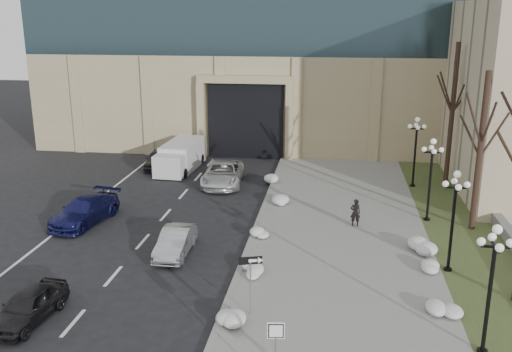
# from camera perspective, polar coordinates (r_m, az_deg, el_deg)

# --- Properties ---
(sidewalk) EXTENTS (9.00, 40.00, 0.12)m
(sidewalk) POSITION_cam_1_polar(r_m,az_deg,el_deg) (28.31, 8.41, -7.49)
(sidewalk) COLOR gray
(sidewalk) RESTS_ON ground
(curb) EXTENTS (0.30, 40.00, 0.14)m
(curb) POSITION_cam_1_polar(r_m,az_deg,el_deg) (28.58, -0.71, -7.05)
(curb) COLOR gray
(curb) RESTS_ON ground
(grass_strip) EXTENTS (4.00, 40.00, 0.10)m
(grass_strip) POSITION_cam_1_polar(r_m,az_deg,el_deg) (29.16, 21.40, -7.79)
(grass_strip) COLOR #3A4824
(grass_strip) RESTS_ON ground
(stone_wall) EXTENTS (0.50, 30.00, 0.70)m
(stone_wall) POSITION_cam_1_polar(r_m,az_deg,el_deg) (31.36, 24.23, -5.84)
(stone_wall) COLOR slate
(stone_wall) RESTS_ON ground
(car_a) EXTENTS (1.91, 3.90, 1.28)m
(car_a) POSITION_cam_1_polar(r_m,az_deg,el_deg) (23.66, -21.83, -11.94)
(car_a) COLOR black
(car_a) RESTS_ON ground
(car_b) EXTENTS (1.39, 3.85, 1.26)m
(car_b) POSITION_cam_1_polar(r_m,az_deg,el_deg) (27.92, -8.06, -6.54)
(car_b) COLOR #93979A
(car_b) RESTS_ON ground
(car_c) EXTENTS (2.91, 5.24, 1.43)m
(car_c) POSITION_cam_1_polar(r_m,az_deg,el_deg) (32.98, -16.77, -3.33)
(car_c) COLOR #16184F
(car_c) RESTS_ON ground
(car_d) EXTENTS (2.85, 5.62, 1.52)m
(car_d) POSITION_cam_1_polar(r_m,az_deg,el_deg) (38.67, -3.30, 0.26)
(car_d) COLOR silver
(car_d) RESTS_ON ground
(car_e) EXTENTS (1.87, 4.07, 1.35)m
(car_e) POSITION_cam_1_polar(r_m,az_deg,el_deg) (43.41, -9.74, 1.70)
(car_e) COLOR #2C2C31
(car_e) RESTS_ON ground
(pedestrian) EXTENTS (0.59, 0.42, 1.52)m
(pedestrian) POSITION_cam_1_polar(r_m,az_deg,el_deg) (31.29, 9.91, -3.61)
(pedestrian) COLOR black
(pedestrian) RESTS_ON sidewalk
(box_truck) EXTENTS (2.48, 6.32, 1.97)m
(box_truck) POSITION_cam_1_polar(r_m,az_deg,el_deg) (42.64, -7.56, 1.92)
(box_truck) COLOR silver
(box_truck) RESTS_ON ground
(one_way_sign) EXTENTS (0.94, 0.38, 2.52)m
(one_way_sign) POSITION_cam_1_polar(r_m,az_deg,el_deg) (21.64, -0.14, -9.13)
(one_way_sign) COLOR slate
(one_way_sign) RESTS_ON ground
(keep_sign) EXTENTS (0.53, 0.11, 2.46)m
(keep_sign) POSITION_cam_1_polar(r_m,az_deg,el_deg) (17.75, 2.00, -16.27)
(keep_sign) COLOR slate
(keep_sign) RESTS_ON ground
(snow_clump_c) EXTENTS (1.10, 1.60, 0.36)m
(snow_clump_c) POSITION_cam_1_polar(r_m,az_deg,el_deg) (21.90, -2.25, -14.09)
(snow_clump_c) COLOR silver
(snow_clump_c) RESTS_ON sidewalk
(snow_clump_d) EXTENTS (1.10, 1.60, 0.36)m
(snow_clump_d) POSITION_cam_1_polar(r_m,az_deg,el_deg) (25.64, -0.60, -9.31)
(snow_clump_d) COLOR silver
(snow_clump_d) RESTS_ON sidewalk
(snow_clump_e) EXTENTS (1.10, 1.60, 0.36)m
(snow_clump_e) POSITION_cam_1_polar(r_m,az_deg,el_deg) (29.75, 0.58, -5.61)
(snow_clump_e) COLOR silver
(snow_clump_e) RESTS_ON sidewalk
(snow_clump_f) EXTENTS (1.10, 1.60, 0.36)m
(snow_clump_f) POSITION_cam_1_polar(r_m,az_deg,el_deg) (34.64, 2.02, -2.43)
(snow_clump_f) COLOR silver
(snow_clump_f) RESTS_ON sidewalk
(snow_clump_g) EXTENTS (1.10, 1.60, 0.36)m
(snow_clump_g) POSITION_cam_1_polar(r_m,az_deg,el_deg) (38.87, 1.98, -0.35)
(snow_clump_g) COLOR silver
(snow_clump_g) RESTS_ON sidewalk
(snow_clump_i) EXTENTS (1.10, 1.60, 0.36)m
(snow_clump_i) POSITION_cam_1_polar(r_m,az_deg,el_deg) (23.68, 18.34, -12.49)
(snow_clump_i) COLOR silver
(snow_clump_i) RESTS_ON sidewalk
(snow_clump_j) EXTENTS (1.10, 1.60, 0.36)m
(snow_clump_j) POSITION_cam_1_polar(r_m,az_deg,el_deg) (29.20, 16.56, -6.75)
(snow_clump_j) COLOR silver
(snow_clump_j) RESTS_ON sidewalk
(snow_clump_k) EXTENTS (1.10, 1.60, 0.36)m
(snow_clump_k) POSITION_cam_1_polar(r_m,az_deg,el_deg) (26.71, 16.96, -8.98)
(snow_clump_k) COLOR silver
(snow_clump_k) RESTS_ON sidewalk
(snow_clump_l) EXTENTS (1.10, 1.60, 0.36)m
(snow_clump_l) POSITION_cam_1_polar(r_m,az_deg,el_deg) (28.87, 15.98, -6.96)
(snow_clump_l) COLOR silver
(snow_clump_l) RESTS_ON sidewalk
(lamppost_a) EXTENTS (1.18, 1.18, 4.76)m
(lamppost_a) POSITION_cam_1_polar(r_m,az_deg,el_deg) (20.46, 22.53, -8.94)
(lamppost_a) COLOR black
(lamppost_a) RESTS_ON ground
(lamppost_b) EXTENTS (1.18, 1.18, 4.76)m
(lamppost_b) POSITION_cam_1_polar(r_m,az_deg,el_deg) (26.36, 19.19, -3.03)
(lamppost_b) COLOR black
(lamppost_b) RESTS_ON ground
(lamppost_c) EXTENTS (1.18, 1.18, 4.76)m
(lamppost_c) POSITION_cam_1_polar(r_m,az_deg,el_deg) (32.48, 17.11, 0.70)
(lamppost_c) COLOR black
(lamppost_c) RESTS_ON ground
(lamppost_d) EXTENTS (1.18, 1.18, 4.76)m
(lamppost_d) POSITION_cam_1_polar(r_m,az_deg,el_deg) (38.73, 15.69, 3.23)
(lamppost_d) COLOR black
(lamppost_d) RESTS_ON ground
(tree_mid) EXTENTS (3.20, 3.20, 8.50)m
(tree_mid) POSITION_cam_1_polar(r_m,az_deg,el_deg) (31.43, 21.71, 4.32)
(tree_mid) COLOR black
(tree_mid) RESTS_ON ground
(tree_far) EXTENTS (3.20, 3.20, 9.50)m
(tree_far) POSITION_cam_1_polar(r_m,az_deg,el_deg) (39.04, 19.17, 7.64)
(tree_far) COLOR black
(tree_far) RESTS_ON ground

